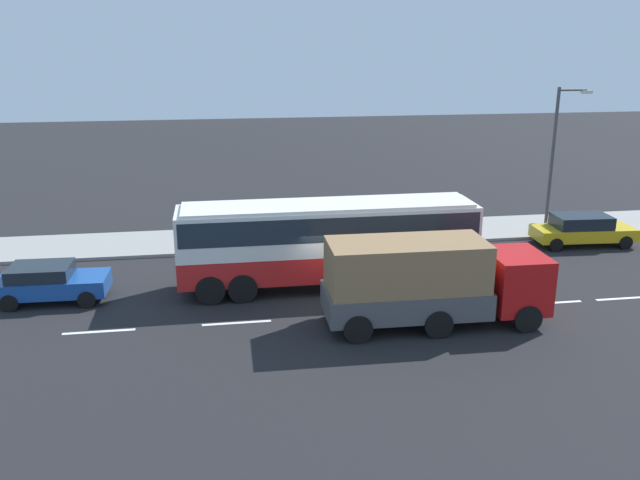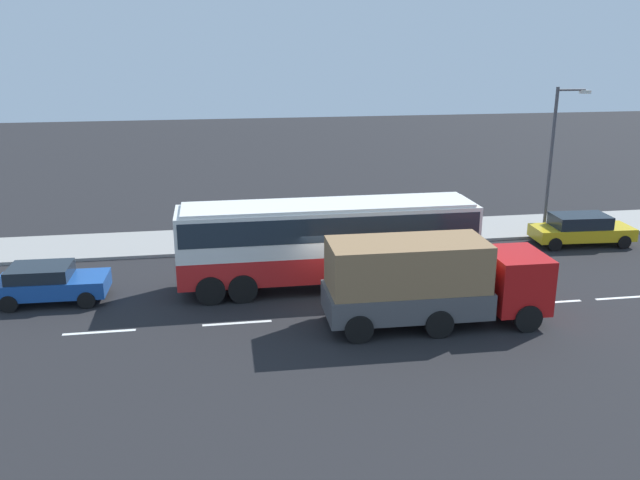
{
  "view_description": "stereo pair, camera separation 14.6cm",
  "coord_description": "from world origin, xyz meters",
  "px_view_note": "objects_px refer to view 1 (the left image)",
  "views": [
    {
      "loc": [
        -4.22,
        -23.41,
        9.55
      ],
      "look_at": [
        -0.39,
        0.9,
        2.07
      ],
      "focal_mm": 37.47,
      "sensor_mm": 36.0,
      "label": 1
    },
    {
      "loc": [
        -4.37,
        -23.39,
        9.55
      ],
      "look_at": [
        -0.39,
        0.9,
        2.07
      ],
      "focal_mm": 37.47,
      "sensor_mm": 36.0,
      "label": 2
    }
  ],
  "objects_px": {
    "cargo_truck": "(430,280)",
    "pedestrian_near_curb": "(238,222)",
    "car_yellow_taxi": "(583,229)",
    "coach_bus": "(328,236)",
    "street_lamp": "(556,152)",
    "car_blue_saloon": "(50,282)"
  },
  "relations": [
    {
      "from": "cargo_truck",
      "to": "car_blue_saloon",
      "type": "relative_size",
      "value": 1.88
    },
    {
      "from": "car_yellow_taxi",
      "to": "pedestrian_near_curb",
      "type": "bearing_deg",
      "value": 173.5
    },
    {
      "from": "pedestrian_near_curb",
      "to": "cargo_truck",
      "type": "bearing_deg",
      "value": -10.63
    },
    {
      "from": "pedestrian_near_curb",
      "to": "coach_bus",
      "type": "bearing_deg",
      "value": -13.64
    },
    {
      "from": "pedestrian_near_curb",
      "to": "car_yellow_taxi",
      "type": "bearing_deg",
      "value": 39.48
    },
    {
      "from": "pedestrian_near_curb",
      "to": "street_lamp",
      "type": "xyz_separation_m",
      "value": [
        15.26,
        -1.26,
        3.18
      ]
    },
    {
      "from": "cargo_truck",
      "to": "pedestrian_near_curb",
      "type": "bearing_deg",
      "value": 121.08
    },
    {
      "from": "cargo_truck",
      "to": "car_yellow_taxi",
      "type": "distance_m",
      "value": 12.74
    },
    {
      "from": "pedestrian_near_curb",
      "to": "street_lamp",
      "type": "height_order",
      "value": "street_lamp"
    },
    {
      "from": "street_lamp",
      "to": "car_blue_saloon",
      "type": "bearing_deg",
      "value": -167.62
    },
    {
      "from": "cargo_truck",
      "to": "pedestrian_near_curb",
      "type": "height_order",
      "value": "cargo_truck"
    },
    {
      "from": "car_blue_saloon",
      "to": "pedestrian_near_curb",
      "type": "xyz_separation_m",
      "value": [
        7.31,
        6.22,
        0.31
      ]
    },
    {
      "from": "pedestrian_near_curb",
      "to": "street_lamp",
      "type": "relative_size",
      "value": 0.22
    },
    {
      "from": "coach_bus",
      "to": "car_yellow_taxi",
      "type": "xyz_separation_m",
      "value": [
        12.95,
        3.59,
        -1.34
      ]
    },
    {
      "from": "coach_bus",
      "to": "car_yellow_taxi",
      "type": "height_order",
      "value": "coach_bus"
    },
    {
      "from": "coach_bus",
      "to": "car_blue_saloon",
      "type": "distance_m",
      "value": 10.66
    },
    {
      "from": "car_yellow_taxi",
      "to": "car_blue_saloon",
      "type": "xyz_separation_m",
      "value": [
        -23.52,
        -3.47,
        -0.02
      ]
    },
    {
      "from": "coach_bus",
      "to": "cargo_truck",
      "type": "distance_m",
      "value": 5.03
    },
    {
      "from": "car_blue_saloon",
      "to": "street_lamp",
      "type": "height_order",
      "value": "street_lamp"
    },
    {
      "from": "coach_bus",
      "to": "cargo_truck",
      "type": "relative_size",
      "value": 1.53
    },
    {
      "from": "coach_bus",
      "to": "street_lamp",
      "type": "height_order",
      "value": "street_lamp"
    },
    {
      "from": "coach_bus",
      "to": "pedestrian_near_curb",
      "type": "xyz_separation_m",
      "value": [
        -3.27,
        6.33,
        -1.04
      ]
    }
  ]
}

